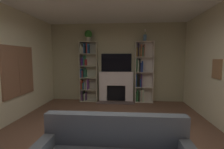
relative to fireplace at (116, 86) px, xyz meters
name	(u,v)px	position (x,y,z in m)	size (l,w,h in m)	color
ground_plane	(106,146)	(0.00, -3.05, -0.57)	(7.62, 7.62, 0.00)	brown
wall_back_accent	(116,63)	(0.00, 0.15, 0.82)	(4.92, 0.06, 2.78)	tan
fireplace	(116,86)	(0.00, 0.00, 0.00)	(1.30, 0.54, 1.07)	white
tv	(116,63)	(0.00, 0.09, 0.82)	(1.08, 0.06, 0.64)	black
bookshelf_left	(87,72)	(-1.06, 0.00, 0.50)	(0.62, 0.33, 2.13)	beige
bookshelf_right	(142,73)	(0.91, 0.01, 0.47)	(0.62, 0.30, 2.13)	beige
potted_plant	(88,35)	(-0.98, -0.03, 1.80)	(0.27, 0.27, 0.40)	beige
vase_with_flowers	(145,37)	(0.98, -0.03, 1.70)	(0.11, 0.11, 0.42)	teal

